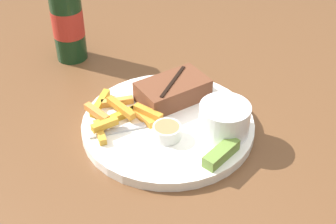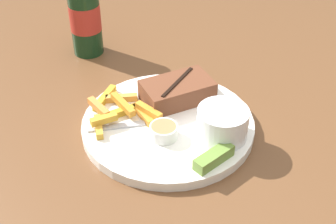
{
  "view_description": "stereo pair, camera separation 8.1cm",
  "coord_description": "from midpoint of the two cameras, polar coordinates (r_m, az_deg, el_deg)",
  "views": [
    {
      "loc": [
        -0.31,
        -0.56,
        1.27
      ],
      "look_at": [
        0.0,
        0.0,
        0.78
      ],
      "focal_mm": 50.0,
      "sensor_mm": 36.0,
      "label": 1
    },
    {
      "loc": [
        -0.23,
        -0.6,
        1.27
      ],
      "look_at": [
        0.0,
        0.0,
        0.78
      ],
      "focal_mm": 50.0,
      "sensor_mm": 36.0,
      "label": 2
    }
  ],
  "objects": [
    {
      "name": "fries_pile",
      "position": [
        0.83,
        -3.29,
        0.25
      ],
      "size": [
        0.12,
        0.14,
        0.02
      ],
      "color": "orange",
      "rests_on": "dinner_plate"
    },
    {
      "name": "coleslaw_cup",
      "position": [
        0.78,
        9.62,
        -1.32
      ],
      "size": [
        0.09,
        0.09,
        0.05
      ],
      "color": "white",
      "rests_on": "dinner_plate"
    },
    {
      "name": "dining_table",
      "position": [
        0.87,
        2.67,
        -5.07
      ],
      "size": [
        1.43,
        1.57,
        0.74
      ],
      "color": "brown",
      "rests_on": "ground_plane"
    },
    {
      "name": "fork_utensil",
      "position": [
        0.81,
        -2.72,
        -1.79
      ],
      "size": [
        0.13,
        0.04,
        0.0
      ],
      "rotation": [
        0.0,
        0.0,
        6.1
      ],
      "color": "#B7B7BC",
      "rests_on": "dinner_plate"
    },
    {
      "name": "dinner_plate",
      "position": [
        0.83,
        2.8,
        -1.7
      ],
      "size": [
        0.3,
        0.3,
        0.02
      ],
      "color": "white",
      "rests_on": "dining_table"
    },
    {
      "name": "steak_portion",
      "position": [
        0.86,
        3.83,
        2.49
      ],
      "size": [
        0.13,
        0.08,
        0.04
      ],
      "color": "brown",
      "rests_on": "dinner_plate"
    },
    {
      "name": "beer_bottle",
      "position": [
        1.02,
        -7.85,
        11.51
      ],
      "size": [
        0.07,
        0.07,
        0.25
      ],
      "color": "#143319",
      "rests_on": "dining_table"
    },
    {
      "name": "pickle_spear",
      "position": [
        0.75,
        8.74,
        -5.65
      ],
      "size": [
        0.08,
        0.05,
        0.02
      ],
      "color": "olive",
      "rests_on": "dinner_plate"
    },
    {
      "name": "dipping_sauce_cup",
      "position": [
        0.78,
        2.44,
        -2.43
      ],
      "size": [
        0.05,
        0.05,
        0.02
      ],
      "color": "silver",
      "rests_on": "dinner_plate"
    }
  ]
}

